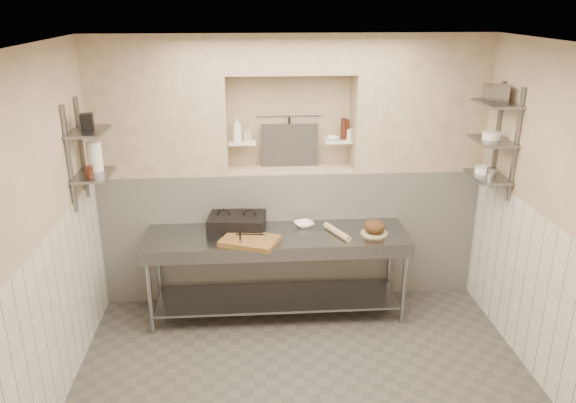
{
  "coord_description": "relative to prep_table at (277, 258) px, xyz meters",
  "views": [
    {
      "loc": [
        -0.44,
        -3.92,
        3.09
      ],
      "look_at": [
        -0.09,
        0.9,
        1.35
      ],
      "focal_mm": 35.0,
      "sensor_mm": 36.0,
      "label": 1
    }
  ],
  "objects": [
    {
      "name": "backwall_pillar_left",
      "position": [
        -1.15,
        0.57,
        1.46
      ],
      "size": [
        1.35,
        0.4,
        1.4
      ],
      "primitive_type": "cube",
      "color": "#C4AB8A",
      "rests_on": "backwall_lower"
    },
    {
      "name": "wall_shelf_left_upper",
      "position": [
        -1.66,
        -0.13,
        1.36
      ],
      "size": [
        0.3,
        0.5,
        0.03
      ],
      "primitive_type": "cube",
      "color": "slate",
      "rests_on": "wall_left"
    },
    {
      "name": "shelf_rail_right_a",
      "position": [
        2.15,
        0.07,
        1.21
      ],
      "size": [
        0.03,
        0.03,
        1.05
      ],
      "primitive_type": "cube",
      "color": "slate",
      "rests_on": "wall_right"
    },
    {
      "name": "splash_panel",
      "position": [
        0.18,
        0.67,
        1.0
      ],
      "size": [
        0.6,
        0.08,
        0.45
      ],
      "primitive_type": "cube",
      "rotation": [
        -0.14,
        0.0,
        0.0
      ],
      "color": "#383330",
      "rests_on": "alcove_sill"
    },
    {
      "name": "utensil_rail",
      "position": [
        0.18,
        0.74,
        1.31
      ],
      "size": [
        0.7,
        0.02,
        0.02
      ],
      "primitive_type": "cylinder",
      "rotation": [
        0.0,
        1.57,
        0.0
      ],
      "color": "gray",
      "rests_on": "wall_back"
    },
    {
      "name": "jug_left",
      "position": [
        -1.66,
        -0.04,
        1.11
      ],
      "size": [
        0.14,
        0.14,
        0.27
      ],
      "primitive_type": "cylinder",
      "color": "white",
      "rests_on": "wall_shelf_left_lower"
    },
    {
      "name": "cutting_board",
      "position": [
        -0.27,
        -0.18,
        0.28
      ],
      "size": [
        0.63,
        0.54,
        0.05
      ],
      "primitive_type": "cube",
      "rotation": [
        0.0,
        0.0,
        -0.39
      ],
      "color": "brown",
      "rests_on": "prep_table"
    },
    {
      "name": "alcove_shelf_left",
      "position": [
        -0.32,
        0.57,
        1.06
      ],
      "size": [
        0.28,
        0.16,
        0.02
      ],
      "primitive_type": "cube",
      "color": "white",
      "rests_on": "backwall_lower"
    },
    {
      "name": "jar_alcove",
      "position": [
        -0.27,
        0.61,
        1.13
      ],
      "size": [
        0.08,
        0.08,
        0.11
      ],
      "primitive_type": "cube",
      "color": "#C4AB8A",
      "rests_on": "alcove_shelf_left"
    },
    {
      "name": "wall_shelf_right_upper",
      "position": [
        2.02,
        -0.13,
        1.56
      ],
      "size": [
        0.3,
        0.5,
        0.03
      ],
      "primitive_type": "cube",
      "color": "slate",
      "rests_on": "wall_right"
    },
    {
      "name": "tongs",
      "position": [
        -0.36,
        -0.17,
        0.31
      ],
      "size": [
        0.03,
        0.23,
        0.02
      ],
      "primitive_type": "cylinder",
      "rotation": [
        1.57,
        0.0,
        0.03
      ],
      "color": "gray",
      "rests_on": "cutting_board"
    },
    {
      "name": "condiment_a",
      "position": [
        0.77,
        0.6,
        1.17
      ],
      "size": [
        0.06,
        0.06,
        0.21
      ],
      "primitive_type": "cylinder",
      "color": "#3A190E",
      "rests_on": "alcove_shelf_right"
    },
    {
      "name": "mixing_bowl",
      "position": [
        0.29,
        0.19,
        0.28
      ],
      "size": [
        0.25,
        0.25,
        0.05
      ],
      "primitive_type": "imported",
      "rotation": [
        0.0,
        0.0,
        0.33
      ],
      "color": "white",
      "rests_on": "prep_table"
    },
    {
      "name": "hanging_steel",
      "position": [
        0.18,
        0.72,
        1.14
      ],
      "size": [
        0.02,
        0.02,
        0.3
      ],
      "primitive_type": "cylinder",
      "color": "black",
      "rests_on": "utensil_rail"
    },
    {
      "name": "bowl_alcove",
      "position": [
        0.61,
        0.55,
        1.09
      ],
      "size": [
        0.16,
        0.16,
        0.04
      ],
      "primitive_type": "imported",
      "rotation": [
        0.0,
        0.0,
        -0.24
      ],
      "color": "white",
      "rests_on": "alcove_shelf_right"
    },
    {
      "name": "box_left_upper",
      "position": [
        -1.66,
        -0.14,
        1.44
      ],
      "size": [
        0.12,
        0.12,
        0.15
      ],
      "primitive_type": "cube",
      "rotation": [
        0.0,
        0.0,
        0.16
      ],
      "color": "black",
      "rests_on": "wall_shelf_left_upper"
    },
    {
      "name": "shelf_rail_right_b",
      "position": [
        2.15,
        -0.33,
        1.21
      ],
      "size": [
        0.03,
        0.03,
        1.05
      ],
      "primitive_type": "cube",
      "color": "slate",
      "rests_on": "wall_right"
    },
    {
      "name": "shelf_rail_left_a",
      "position": [
        -1.8,
        0.07,
        1.16
      ],
      "size": [
        0.03,
        0.03,
        0.95
      ],
      "primitive_type": "cube",
      "color": "slate",
      "rests_on": "wall_left"
    },
    {
      "name": "condiment_c",
      "position": [
        0.79,
        0.59,
        1.12
      ],
      "size": [
        0.06,
        0.06,
        0.11
      ],
      "primitive_type": "cylinder",
      "color": "white",
      "rests_on": "alcove_shelf_right"
    },
    {
      "name": "wall_shelf_right_lower",
      "position": [
        2.02,
        -0.13,
        0.86
      ],
      "size": [
        0.3,
        0.5,
        0.02
      ],
      "primitive_type": "cube",
      "color": "slate",
      "rests_on": "wall_right"
    },
    {
      "name": "wall_back",
      "position": [
        0.18,
        0.82,
        0.76
      ],
      "size": [
        4.0,
        0.1,
        2.8
      ],
      "primitive_type": "cube",
      "color": "#C4AB8A",
      "rests_on": "ground"
    },
    {
      "name": "alcove_shelf_right",
      "position": [
        0.68,
        0.57,
        1.06
      ],
      "size": [
        0.28,
        0.16,
        0.02
      ],
      "primitive_type": "cube",
      "color": "white",
      "rests_on": "backwall_lower"
    },
    {
      "name": "shelf_rail_left_b",
      "position": [
        -1.8,
        -0.33,
        1.16
      ],
      "size": [
        0.03,
        0.03,
        0.95
      ],
      "primitive_type": "cube",
      "color": "slate",
      "rests_on": "wall_left"
    },
    {
      "name": "basket_right",
      "position": [
        2.02,
        -0.08,
        1.64
      ],
      "size": [
        0.23,
        0.26,
        0.15
      ],
      "primitive_type": "cube",
      "rotation": [
        0.0,
        0.0,
        -0.17
      ],
      "color": "gray",
      "rests_on": "wall_shelf_right_upper"
    },
    {
      "name": "rolling_pin",
      "position": [
        0.59,
        -0.05,
        0.29
      ],
      "size": [
        0.23,
        0.41,
        0.06
      ],
      "primitive_type": "cylinder",
      "rotation": [
        1.57,
        0.0,
        0.42
      ],
      "color": "tan",
      "rests_on": "prep_table"
    },
    {
      "name": "bowl_right",
      "position": [
        2.02,
        -0.05,
        0.9
      ],
      "size": [
        0.18,
        0.18,
        0.05
      ],
      "primitive_type": "cylinder",
      "color": "white",
      "rests_on": "wall_shelf_right_lower"
    },
    {
      "name": "knife_blade",
      "position": [
        -0.26,
        -0.09,
        0.31
      ],
      "size": [
        0.29,
        0.06,
        0.01
      ],
      "primitive_type": "cube",
      "rotation": [
        0.0,
        0.0,
        -0.11
      ],
      "color": "gray",
      "rests_on": "cutting_board"
    },
    {
      "name": "bread_loaf",
      "position": [
        0.96,
        -0.05,
        0.34
      ],
      "size": [
        0.21,
        0.21,
        0.13
      ],
      "primitive_type": "ellipsoid",
      "color": "#4C2D19",
      "rests_on": "bread_board"
    },
    {
      "name": "ceiling",
      "position": [
        0.18,
        -1.18,
        2.21
      ],
      "size": [
        4.0,
        3.9,
        0.1
      ],
      "primitive_type": "cube",
      "color": "silver",
      "rests_on": "ground"
    },
    {
      "name": "condiment_b",
      "position": [
        0.73,
        0.59,
        1.18
      ],
      "size": [
        0.06,
        0.06,
        0.23
      ],
      "primitive_type": "cylinder",
      "color": "#3A190E",
      "rests_on": "alcove_shelf_right"
    },
    {
      "name": "wainscot_right",
      "position": [
        2.17,
        -1.18,
        0.06
      ],
      "size": [
        0.02,
        3.9,
        1.4
      ],
      "primitive_type": "cube",
      "color": "white",
      "rests_on": "floor"
    },
    {
      "name": "canister_right",
      "position": [
        2.02,
        -0.2,
        0.92
      ],
      "size": [
        0.1,
        0.1,
        0.1
      ],
      "primitive_type": "cylinder",
      "color": "gray",
      "rests_on": "wall_shelf_right_lower"
    },
    {
      "name": "alcove_sill",
      "position": [
        0.18,
        0.57,
        0.77
      ],
      "size": [
        1.3,
        0.4,
        0.02
      ],
      "primitive_type": "cube",
      "color": "#C4AB8A",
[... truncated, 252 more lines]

